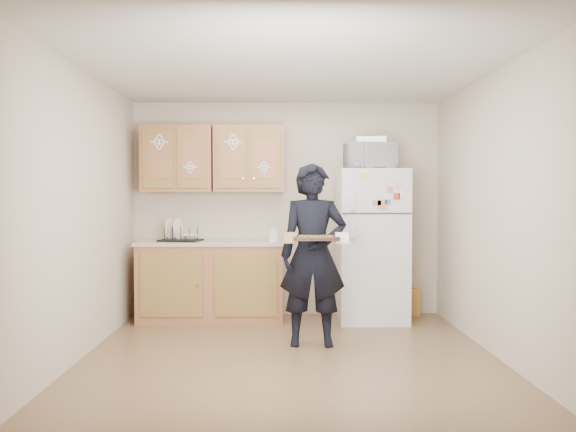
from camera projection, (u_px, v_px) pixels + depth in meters
The scene contains 24 objects.
floor at pixel (290, 357), 4.89m from camera, with size 3.60×3.60×0.00m, color brown.
ceiling at pixel (290, 68), 4.81m from camera, with size 3.60×3.60×0.00m, color silver.
wall_back at pixel (286, 209), 6.65m from camera, with size 3.60×0.04×2.50m, color beige.
wall_front at pixel (297, 224), 3.05m from camera, with size 3.60×0.04×2.50m, color beige.
wall_left at pixel (81, 214), 4.82m from camera, with size 0.04×3.60×2.50m, color beige.
wall_right at pixel (496, 214), 4.88m from camera, with size 0.04×3.60×2.50m, color beige.
refrigerator at pixel (371, 245), 6.31m from camera, with size 0.75×0.70×1.70m, color silver.
base_cabinet at pixel (212, 282), 6.34m from camera, with size 1.60×0.60×0.86m, color brown.
countertop at pixel (212, 242), 6.33m from camera, with size 1.64×0.64×0.04m, color #C6B398.
upper_cab_left at pixel (178, 159), 6.42m from camera, with size 0.80×0.33×0.75m, color brown.
upper_cab_right at pixel (249, 159), 6.44m from camera, with size 0.80×0.33×0.75m, color brown.
cereal_box at pixel (411, 302), 6.58m from camera, with size 0.20×0.07×0.32m, color #ECC553.
person at pixel (313, 255), 5.25m from camera, with size 0.62×0.41×1.71m, color black.
baking_tray at pixel (316, 239), 4.95m from camera, with size 0.40×0.29×0.04m, color black.
pizza_front_left at pixel (306, 238), 4.88m from camera, with size 0.13×0.13×0.02m, color orange.
pizza_front_right at pixel (327, 238), 4.88m from camera, with size 0.13×0.13×0.02m, color orange.
pizza_back_left at pixel (305, 237), 5.01m from camera, with size 0.13×0.13×0.02m, color orange.
pizza_back_right at pixel (326, 237), 5.01m from camera, with size 0.13×0.13×0.02m, color orange.
pizza_center at pixel (316, 237), 4.95m from camera, with size 0.13×0.13×0.02m, color orange.
microwave at pixel (370, 156), 6.23m from camera, with size 0.53×0.36×0.29m, color silver.
foil_pan at pixel (372, 140), 6.25m from camera, with size 0.32×0.23×0.07m, color silver.
dish_rack at pixel (181, 233), 6.27m from camera, with size 0.44×0.33×0.17m, color black.
bowl at pixel (191, 237), 6.28m from camera, with size 0.20×0.20×0.05m, color silver.
soap_bottle at pixel (274, 232), 6.23m from camera, with size 0.09×0.09×0.20m, color silver.
Camera 1 is at (-0.10, -4.85, 1.40)m, focal length 35.00 mm.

